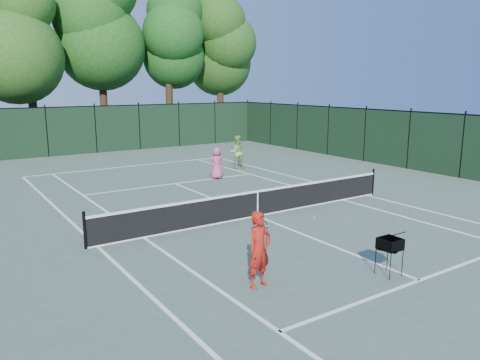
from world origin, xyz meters
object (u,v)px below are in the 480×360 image
player_green (237,152)px  loose_ball_midcourt (314,218)px  player_pink (217,163)px  ball_hopper (390,244)px  coach (259,249)px

player_green → loose_ball_midcourt: player_green is taller
loose_ball_midcourt → player_pink: bearing=84.4°
player_pink → player_green: 2.95m
player_green → loose_ball_midcourt: (-3.07, -9.42, -0.85)m
player_pink → ball_hopper: player_pink is taller
coach → ball_hopper: size_ratio=1.91×
ball_hopper → player_green: bearing=54.9°
player_pink → coach: bearing=73.2°
player_green → ball_hopper: player_green is taller
coach → player_green: size_ratio=0.98×
player_pink → loose_ball_midcourt: 7.68m
ball_hopper → loose_ball_midcourt: ball_hopper is taller
coach → loose_ball_midcourt: coach is taller
player_pink → ball_hopper: (-2.49, -12.07, 0.01)m
player_green → loose_ball_midcourt: bearing=87.0°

